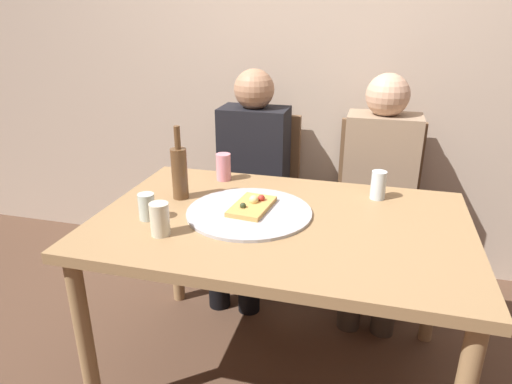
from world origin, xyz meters
name	(u,v)px	position (x,y,z in m)	size (l,w,h in m)	color
ground_plane	(277,371)	(0.00, 0.00, 0.00)	(8.00, 8.00, 0.00)	#513828
back_wall	(325,39)	(0.00, 1.09, 1.30)	(6.00, 0.10, 2.60)	#BCA893
dining_table	(280,238)	(0.00, 0.00, 0.64)	(1.37, 0.90, 0.72)	#99754C
pizza_tray	(249,212)	(-0.13, 0.02, 0.73)	(0.48, 0.48, 0.01)	#ADADB2
pizza_slice_last	(252,205)	(-0.12, 0.04, 0.75)	(0.15, 0.23, 0.05)	tan
wine_bottle	(179,172)	(-0.44, 0.10, 0.84)	(0.06, 0.06, 0.30)	brown
tumbler_near	(160,219)	(-0.37, -0.23, 0.78)	(0.07, 0.07, 0.12)	beige
tumbler_far	(378,185)	(0.34, 0.30, 0.78)	(0.06, 0.06, 0.12)	silver
wine_glass	(147,207)	(-0.48, -0.13, 0.77)	(0.06, 0.06, 0.10)	#B7C6BC
soda_can	(223,167)	(-0.34, 0.35, 0.78)	(0.07, 0.07, 0.12)	pink
chair_left	(257,185)	(-0.32, 0.85, 0.51)	(0.44, 0.44, 0.90)	brown
chair_right	(377,197)	(0.35, 0.85, 0.51)	(0.44, 0.44, 0.90)	brown
guest_in_sweater	(250,172)	(-0.32, 0.70, 0.64)	(0.36, 0.56, 1.17)	black
guest_in_beanie	(379,184)	(0.35, 0.70, 0.64)	(0.36, 0.56, 1.17)	#937A60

